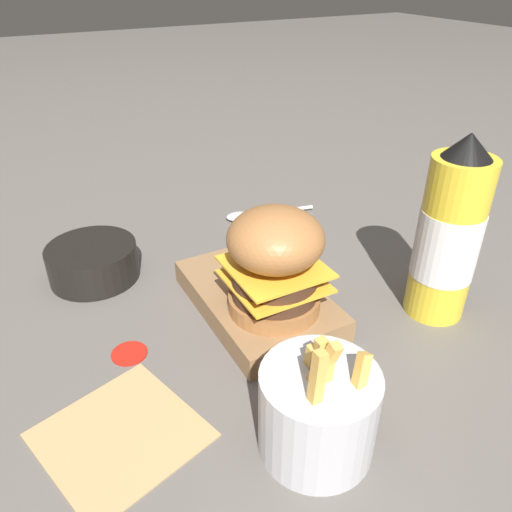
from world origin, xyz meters
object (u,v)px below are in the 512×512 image
object	(u,v)px
serving_board	(256,297)
ketchup_bottle	(448,237)
spoon	(249,215)
burger	(275,261)
side_bowl	(93,261)
fries_basket	(320,410)

from	to	relation	value
serving_board	ketchup_bottle	size ratio (longest dim) A/B	0.96
spoon	burger	bearing A→B (deg)	80.46
serving_board	side_bowl	xyz separation A→B (m)	(-0.18, -0.18, 0.01)
serving_board	fries_basket	bearing A→B (deg)	-13.30
serving_board	ketchup_bottle	world-z (taller)	ketchup_bottle
side_bowl	fries_basket	bearing A→B (deg)	16.91
fries_basket	spoon	distance (m)	0.50
serving_board	side_bowl	distance (m)	0.25
fries_basket	spoon	xyz separation A→B (m)	(-0.47, 0.17, -0.04)
serving_board	spoon	distance (m)	0.27
fries_basket	serving_board	bearing A→B (deg)	166.70
side_bowl	spoon	xyz separation A→B (m)	(-0.06, 0.30, -0.02)
burger	fries_basket	distance (m)	0.19
burger	fries_basket	xyz separation A→B (m)	(0.18, -0.05, -0.05)
serving_board	side_bowl	bearing A→B (deg)	-135.59
ketchup_bottle	spoon	bearing A→B (deg)	-165.62
serving_board	spoon	bearing A→B (deg)	154.30
ketchup_bottle	fries_basket	bearing A→B (deg)	-67.86
spoon	ketchup_bottle	bearing A→B (deg)	116.76
burger	side_bowl	size ratio (longest dim) A/B	1.04
side_bowl	burger	bearing A→B (deg)	37.40
side_bowl	spoon	distance (m)	0.30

